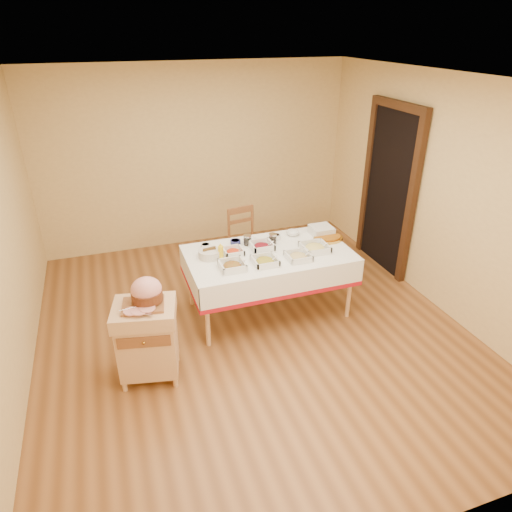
# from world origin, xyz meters

# --- Properties ---
(room_shell) EXTENTS (5.00, 5.00, 5.00)m
(room_shell) POSITION_xyz_m (0.00, 0.00, 1.30)
(room_shell) COLOR brown
(room_shell) RESTS_ON ground
(doorway) EXTENTS (0.09, 1.10, 2.20)m
(doorway) POSITION_xyz_m (2.20, 0.90, 1.11)
(doorway) COLOR black
(doorway) RESTS_ON ground
(dining_table) EXTENTS (1.82, 1.02, 0.76)m
(dining_table) POSITION_xyz_m (0.30, 0.30, 0.60)
(dining_table) COLOR #DCAB79
(dining_table) RESTS_ON ground
(butcher_cart) EXTENTS (0.64, 0.57, 0.79)m
(butcher_cart) POSITION_xyz_m (-1.15, -0.39, 0.45)
(butcher_cart) COLOR #DCAB79
(butcher_cart) RESTS_ON ground
(dining_chair) EXTENTS (0.46, 0.44, 0.90)m
(dining_chair) POSITION_xyz_m (0.34, 1.28, 0.46)
(dining_chair) COLOR brown
(dining_chair) RESTS_ON ground
(ham_on_board) EXTENTS (0.39, 0.37, 0.26)m
(ham_on_board) POSITION_xyz_m (-1.11, -0.36, 0.90)
(ham_on_board) COLOR brown
(ham_on_board) RESTS_ON butcher_cart
(serving_dish_a) EXTENTS (0.26, 0.26, 0.11)m
(serving_dish_a) POSITION_xyz_m (-0.19, 0.07, 0.80)
(serving_dish_a) COLOR silver
(serving_dish_a) RESTS_ON dining_table
(serving_dish_b) EXTENTS (0.25, 0.25, 0.10)m
(serving_dish_b) POSITION_xyz_m (0.17, 0.06, 0.79)
(serving_dish_b) COLOR silver
(serving_dish_b) RESTS_ON dining_table
(serving_dish_c) EXTENTS (0.25, 0.25, 0.10)m
(serving_dish_c) POSITION_xyz_m (0.54, 0.04, 0.79)
(serving_dish_c) COLOR silver
(serving_dish_c) RESTS_ON dining_table
(serving_dish_d) EXTENTS (0.29, 0.29, 0.11)m
(serving_dish_d) POSITION_xyz_m (0.80, 0.18, 0.80)
(serving_dish_d) COLOR silver
(serving_dish_d) RESTS_ON dining_table
(serving_dish_e) EXTENTS (0.22, 0.21, 0.10)m
(serving_dish_e) POSITION_xyz_m (-0.08, 0.38, 0.79)
(serving_dish_e) COLOR silver
(serving_dish_e) RESTS_ON dining_table
(serving_dish_f) EXTENTS (0.26, 0.25, 0.12)m
(serving_dish_f) POSITION_xyz_m (0.25, 0.40, 0.80)
(serving_dish_f) COLOR silver
(serving_dish_f) RESTS_ON dining_table
(small_bowl_left) EXTENTS (0.11, 0.11, 0.05)m
(small_bowl_left) POSITION_xyz_m (-0.34, 0.63, 0.79)
(small_bowl_left) COLOR silver
(small_bowl_left) RESTS_ON dining_table
(small_bowl_mid) EXTENTS (0.12, 0.12, 0.05)m
(small_bowl_mid) POSITION_xyz_m (0.01, 0.62, 0.79)
(small_bowl_mid) COLOR navy
(small_bowl_mid) RESTS_ON dining_table
(small_bowl_right) EXTENTS (0.11, 0.11, 0.05)m
(small_bowl_right) POSITION_xyz_m (0.50, 0.61, 0.79)
(small_bowl_right) COLOR silver
(small_bowl_right) RESTS_ON dining_table
(bowl_white_imported) EXTENTS (0.21, 0.21, 0.04)m
(bowl_white_imported) POSITION_xyz_m (0.20, 0.61, 0.78)
(bowl_white_imported) COLOR silver
(bowl_white_imported) RESTS_ON dining_table
(bowl_small_imported) EXTENTS (0.17, 0.17, 0.05)m
(bowl_small_imported) POSITION_xyz_m (0.73, 0.64, 0.78)
(bowl_small_imported) COLOR silver
(bowl_small_imported) RESTS_ON dining_table
(preserve_jar_left) EXTENTS (0.09, 0.09, 0.12)m
(preserve_jar_left) POSITION_xyz_m (0.14, 0.56, 0.81)
(preserve_jar_left) COLOR silver
(preserve_jar_left) RESTS_ON dining_table
(preserve_jar_right) EXTENTS (0.09, 0.09, 0.12)m
(preserve_jar_right) POSITION_xyz_m (0.42, 0.50, 0.81)
(preserve_jar_right) COLOR silver
(preserve_jar_right) RESTS_ON dining_table
(mustard_bottle) EXTENTS (0.06, 0.06, 0.18)m
(mustard_bottle) POSITION_xyz_m (-0.24, 0.33, 0.84)
(mustard_bottle) COLOR yellow
(mustard_bottle) RESTS_ON dining_table
(bread_basket) EXTENTS (0.24, 0.24, 0.11)m
(bread_basket) POSITION_xyz_m (-0.35, 0.40, 0.81)
(bread_basket) COLOR beige
(bread_basket) RESTS_ON dining_table
(plate_stack) EXTENTS (0.25, 0.25, 0.11)m
(plate_stack) POSITION_xyz_m (1.06, 0.54, 0.81)
(plate_stack) COLOR silver
(plate_stack) RESTS_ON dining_table
(brass_platter) EXTENTS (0.36, 0.26, 0.05)m
(brass_platter) POSITION_xyz_m (1.07, 0.38, 0.78)
(brass_platter) COLOR gold
(brass_platter) RESTS_ON dining_table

